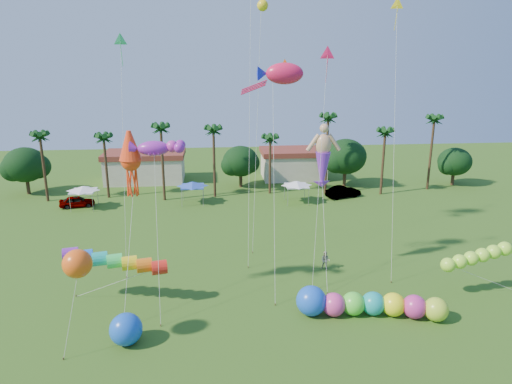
{
  "coord_description": "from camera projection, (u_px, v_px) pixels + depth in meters",
  "views": [
    {
      "loc": [
        -3.13,
        -22.71,
        18.25
      ],
      "look_at": [
        0.0,
        10.0,
        9.0
      ],
      "focal_mm": 32.0,
      "sensor_mm": 36.0,
      "label": 1
    }
  ],
  "objects": [
    {
      "name": "orange_ball_kite",
      "position": [
        77.0,
        264.0,
        28.6
      ],
      "size": [
        2.23,
        2.05,
        7.08
      ],
      "color": "#FF5A14",
      "rests_on": "ground"
    },
    {
      "name": "tree_line",
      "position": [
        258.0,
        161.0,
        68.32
      ],
      "size": [
        69.46,
        8.91,
        11.0
      ],
      "color": "#3A2819",
      "rests_on": "ground"
    },
    {
      "name": "fish_kite",
      "position": [
        285.0,
        74.0,
        36.5
      ],
      "size": [
        4.82,
        7.12,
        18.46
      ],
      "color": "#E7194A",
      "rests_on": "ground"
    },
    {
      "name": "car_b",
      "position": [
        343.0,
        192.0,
        64.38
      ],
      "size": [
        5.31,
        3.32,
        1.65
      ],
      "primitive_type": "imported",
      "rotation": [
        0.0,
        0.0,
        1.91
      ],
      "color": "#4C4C54",
      "rests_on": "ground"
    },
    {
      "name": "merman_kite",
      "position": [
        323.0,
        160.0,
        38.89
      ],
      "size": [
        2.3,
        5.22,
        12.96
      ],
      "color": "tan",
      "rests_on": "ground"
    },
    {
      "name": "delta_kite_green",
      "position": [
        121.0,
        44.0,
        38.87
      ],
      "size": [
        1.31,
        4.51,
        20.82
      ],
      "color": "#32D76D",
      "rests_on": "ground"
    },
    {
      "name": "spectator_b",
      "position": [
        325.0,
        261.0,
        41.77
      ],
      "size": [
        1.05,
        0.96,
        1.75
      ],
      "primitive_type": "imported",
      "rotation": [
        0.0,
        0.0,
        -0.43
      ],
      "color": "#A3A088",
      "rests_on": "ground"
    },
    {
      "name": "delta_kite_red",
      "position": [
        327.0,
        57.0,
        36.57
      ],
      "size": [
        2.1,
        3.8,
        19.67
      ],
      "color": "#DE1850",
      "rests_on": "ground"
    },
    {
      "name": "tent_row",
      "position": [
        192.0,
        185.0,
        60.51
      ],
      "size": [
        31.0,
        4.0,
        0.6
      ],
      "color": "white",
      "rests_on": "ground"
    },
    {
      "name": "rainbow_tube",
      "position": [
        132.0,
        268.0,
        34.87
      ],
      "size": [
        9.13,
        2.64,
        3.72
      ],
      "color": "red",
      "rests_on": "ground"
    },
    {
      "name": "lobster_kite",
      "position": [
        154.0,
        148.0,
        33.52
      ],
      "size": [
        4.55,
        5.92,
        13.06
      ],
      "color": "purple",
      "rests_on": "ground"
    },
    {
      "name": "caterpillar_inflatable",
      "position": [
        365.0,
        304.0,
        34.03
      ],
      "size": [
        11.17,
        3.9,
        2.28
      ],
      "rotation": [
        0.0,
        0.0,
        -0.17
      ],
      "color": "#DF3A90",
      "rests_on": "ground"
    },
    {
      "name": "ground",
      "position": [
        272.0,
        384.0,
        27.0
      ],
      "size": [
        160.0,
        160.0,
        0.0
      ],
      "primitive_type": "plane",
      "color": "#285116",
      "rests_on": "ground"
    },
    {
      "name": "squid_kite",
      "position": [
        131.0,
        161.0,
        34.01
      ],
      "size": [
        1.97,
        5.69,
        13.64
      ],
      "color": "#FF3D14",
      "rests_on": "ground"
    },
    {
      "name": "blue_ball",
      "position": [
        126.0,
        329.0,
        30.56
      ],
      "size": [
        2.2,
        2.2,
        2.2
      ],
      "primitive_type": "sphere",
      "color": "blue",
      "rests_on": "ground"
    },
    {
      "name": "green_worm",
      "position": [
        448.0,
        265.0,
        36.49
      ],
      "size": [
        9.59,
        1.46,
        3.44
      ],
      "color": "#AAFF38",
      "rests_on": "ground"
    },
    {
      "name": "car_a",
      "position": [
        77.0,
        202.0,
        60.11
      ],
      "size": [
        4.67,
        2.58,
        1.5
      ],
      "primitive_type": "imported",
      "rotation": [
        0.0,
        0.0,
        1.76
      ],
      "color": "#4C4C54",
      "rests_on": "ground"
    },
    {
      "name": "delta_kite_yellow",
      "position": [
        397.0,
        11.0,
        37.06
      ],
      "size": [
        1.22,
        4.24,
        23.48
      ],
      "color": "yellow",
      "rests_on": "ground"
    },
    {
      "name": "buildings_row",
      "position": [
        214.0,
        168.0,
        74.08
      ],
      "size": [
        35.0,
        7.0,
        4.0
      ],
      "color": "beige",
      "rests_on": "ground"
    }
  ]
}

